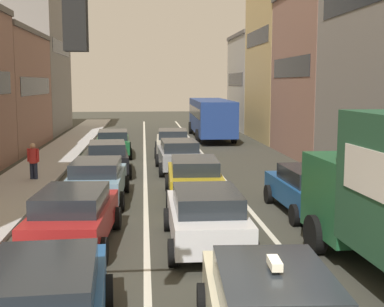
{
  "coord_description": "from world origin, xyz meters",
  "views": [
    {
      "loc": [
        -1.74,
        -6.78,
        4.15
      ],
      "look_at": [
        0.0,
        12.0,
        1.6
      ],
      "focal_mm": 49.03,
      "sensor_mm": 36.0,
      "label": 1
    }
  ],
  "objects_px": {
    "sedan_left_lane_fifth": "(113,142)",
    "coupe_centre_lane_fourth": "(179,155)",
    "hatchback_centre_lane_third": "(194,177)",
    "sedan_centre_lane_fifth": "(173,141)",
    "bus_mid_queue_primary": "(211,115)",
    "sedan_left_lane_fourth": "(107,157)",
    "pedestrian_near_kerb": "(33,160)",
    "sedan_left_lane_front": "(44,304)",
    "sedan_centre_lane_second": "(206,216)",
    "sedan_right_lane_behind_truck": "(310,189)",
    "sedan_left_lane_third": "(97,179)",
    "wagon_left_lane_second": "(74,216)"
  },
  "relations": [
    {
      "from": "sedan_left_lane_fifth",
      "to": "coupe_centre_lane_fourth",
      "type": "bearing_deg",
      "value": -150.9
    },
    {
      "from": "hatchback_centre_lane_third",
      "to": "sedan_centre_lane_fifth",
      "type": "xyz_separation_m",
      "value": [
        -0.13,
        11.63,
        0.0
      ]
    },
    {
      "from": "hatchback_centre_lane_third",
      "to": "sedan_left_lane_fifth",
      "type": "bearing_deg",
      "value": 19.06
    },
    {
      "from": "coupe_centre_lane_fourth",
      "to": "bus_mid_queue_primary",
      "type": "xyz_separation_m",
      "value": [
        3.37,
        14.39,
        0.96
      ]
    },
    {
      "from": "hatchback_centre_lane_third",
      "to": "sedan_left_lane_fourth",
      "type": "distance_m",
      "value": 6.52
    },
    {
      "from": "sedan_left_lane_fourth",
      "to": "sedan_left_lane_fifth",
      "type": "bearing_deg",
      "value": -3.04
    },
    {
      "from": "bus_mid_queue_primary",
      "to": "pedestrian_near_kerb",
      "type": "height_order",
      "value": "bus_mid_queue_primary"
    },
    {
      "from": "sedan_left_lane_front",
      "to": "sedan_centre_lane_second",
      "type": "bearing_deg",
      "value": -34.24
    },
    {
      "from": "sedan_centre_lane_fifth",
      "to": "bus_mid_queue_primary",
      "type": "distance_m",
      "value": 9.39
    },
    {
      "from": "sedan_left_lane_fourth",
      "to": "sedan_right_lane_behind_truck",
      "type": "relative_size",
      "value": 1.01
    },
    {
      "from": "sedan_left_lane_front",
      "to": "coupe_centre_lane_fourth",
      "type": "xyz_separation_m",
      "value": [
        3.19,
        16.56,
        0.0
      ]
    },
    {
      "from": "sedan_left_lane_third",
      "to": "sedan_left_lane_fourth",
      "type": "height_order",
      "value": "same"
    },
    {
      "from": "hatchback_centre_lane_third",
      "to": "sedan_left_lane_third",
      "type": "height_order",
      "value": "same"
    },
    {
      "from": "wagon_left_lane_second",
      "to": "sedan_left_lane_third",
      "type": "xyz_separation_m",
      "value": [
        0.15,
        5.08,
        0.0
      ]
    },
    {
      "from": "sedan_centre_lane_fifth",
      "to": "hatchback_centre_lane_third",
      "type": "bearing_deg",
      "value": -177.41
    },
    {
      "from": "hatchback_centre_lane_third",
      "to": "bus_mid_queue_primary",
      "type": "relative_size",
      "value": 0.41
    },
    {
      "from": "sedan_centre_lane_second",
      "to": "hatchback_centre_lane_third",
      "type": "xyz_separation_m",
      "value": [
        0.23,
        5.5,
        0.0
      ]
    },
    {
      "from": "sedan_left_lane_fifth",
      "to": "sedan_left_lane_front",
      "type": "bearing_deg",
      "value": 177.82
    },
    {
      "from": "sedan_left_lane_front",
      "to": "pedestrian_near_kerb",
      "type": "distance_m",
      "value": 14.71
    },
    {
      "from": "sedan_centre_lane_second",
      "to": "sedan_left_lane_third",
      "type": "xyz_separation_m",
      "value": [
        -3.21,
        5.41,
        0.0
      ]
    },
    {
      "from": "wagon_left_lane_second",
      "to": "pedestrian_near_kerb",
      "type": "bearing_deg",
      "value": 20.92
    },
    {
      "from": "hatchback_centre_lane_third",
      "to": "sedan_left_lane_third",
      "type": "bearing_deg",
      "value": 93.44
    },
    {
      "from": "bus_mid_queue_primary",
      "to": "coupe_centre_lane_fourth",
      "type": "bearing_deg",
      "value": 167.88
    },
    {
      "from": "sedan_centre_lane_fifth",
      "to": "sedan_left_lane_front",
      "type": "bearing_deg",
      "value": 173.75
    },
    {
      "from": "wagon_left_lane_second",
      "to": "coupe_centre_lane_fourth",
      "type": "bearing_deg",
      "value": -13.68
    },
    {
      "from": "sedan_centre_lane_second",
      "to": "wagon_left_lane_second",
      "type": "height_order",
      "value": "same"
    },
    {
      "from": "wagon_left_lane_second",
      "to": "sedan_right_lane_behind_truck",
      "type": "relative_size",
      "value": 1.01
    },
    {
      "from": "sedan_centre_lane_second",
      "to": "sedan_centre_lane_fifth",
      "type": "xyz_separation_m",
      "value": [
        0.1,
        17.14,
        0.0
      ]
    },
    {
      "from": "sedan_left_lane_fifth",
      "to": "sedan_right_lane_behind_truck",
      "type": "bearing_deg",
      "value": -155.78
    },
    {
      "from": "coupe_centre_lane_fourth",
      "to": "sedan_right_lane_behind_truck",
      "type": "height_order",
      "value": "same"
    },
    {
      "from": "hatchback_centre_lane_third",
      "to": "sedan_right_lane_behind_truck",
      "type": "relative_size",
      "value": 1.0
    },
    {
      "from": "sedan_left_lane_third",
      "to": "coupe_centre_lane_fourth",
      "type": "relative_size",
      "value": 1.0
    },
    {
      "from": "sedan_right_lane_behind_truck",
      "to": "bus_mid_queue_primary",
      "type": "bearing_deg",
      "value": -0.91
    },
    {
      "from": "pedestrian_near_kerb",
      "to": "sedan_centre_lane_second",
      "type": "bearing_deg",
      "value": 51.7
    },
    {
      "from": "sedan_left_lane_front",
      "to": "sedan_left_lane_fifth",
      "type": "relative_size",
      "value": 1.0
    },
    {
      "from": "hatchback_centre_lane_third",
      "to": "sedan_right_lane_behind_truck",
      "type": "bearing_deg",
      "value": -122.53
    },
    {
      "from": "sedan_left_lane_fourth",
      "to": "bus_mid_queue_primary",
      "type": "distance_m",
      "value": 16.28
    },
    {
      "from": "sedan_centre_lane_fifth",
      "to": "pedestrian_near_kerb",
      "type": "height_order",
      "value": "pedestrian_near_kerb"
    },
    {
      "from": "wagon_left_lane_second",
      "to": "sedan_left_lane_third",
      "type": "height_order",
      "value": "same"
    },
    {
      "from": "sedan_left_lane_fourth",
      "to": "pedestrian_near_kerb",
      "type": "bearing_deg",
      "value": 116.82
    },
    {
      "from": "wagon_left_lane_second",
      "to": "coupe_centre_lane_fourth",
      "type": "xyz_separation_m",
      "value": [
        3.45,
        11.13,
        0.0
      ]
    },
    {
      "from": "bus_mid_queue_primary",
      "to": "sedan_centre_lane_fifth",
      "type": "bearing_deg",
      "value": 160.0
    },
    {
      "from": "wagon_left_lane_second",
      "to": "pedestrian_near_kerb",
      "type": "height_order",
      "value": "pedestrian_near_kerb"
    },
    {
      "from": "sedan_right_lane_behind_truck",
      "to": "pedestrian_near_kerb",
      "type": "bearing_deg",
      "value": 56.44
    },
    {
      "from": "hatchback_centre_lane_third",
      "to": "coupe_centre_lane_fourth",
      "type": "xyz_separation_m",
      "value": [
        -0.14,
        5.96,
        0.0
      ]
    },
    {
      "from": "wagon_left_lane_second",
      "to": "bus_mid_queue_primary",
      "type": "relative_size",
      "value": 0.42
    },
    {
      "from": "wagon_left_lane_second",
      "to": "sedan_left_lane_fifth",
      "type": "bearing_deg",
      "value": 3.3
    },
    {
      "from": "coupe_centre_lane_fourth",
      "to": "sedan_centre_lane_fifth",
      "type": "height_order",
      "value": "same"
    },
    {
      "from": "hatchback_centre_lane_third",
      "to": "sedan_centre_lane_fifth",
      "type": "distance_m",
      "value": 11.64
    },
    {
      "from": "coupe_centre_lane_fourth",
      "to": "sedan_left_lane_fourth",
      "type": "relative_size",
      "value": 0.99
    }
  ]
}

